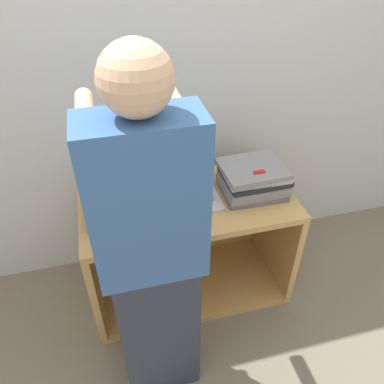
{
  "coord_description": "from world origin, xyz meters",
  "views": [
    {
      "loc": [
        -0.36,
        -1.21,
        1.91
      ],
      "look_at": [
        0.0,
        0.2,
        0.8
      ],
      "focal_mm": 35.0,
      "sensor_mm": 36.0,
      "label": 1
    }
  ],
  "objects_px": {
    "laptop_stack_left": "(119,205)",
    "laptop_stack_right": "(253,178)",
    "laptop_open": "(185,186)",
    "person": "(152,259)"
  },
  "relations": [
    {
      "from": "laptop_stack_left",
      "to": "laptop_stack_right",
      "type": "distance_m",
      "value": 0.71
    },
    {
      "from": "laptop_open",
      "to": "laptop_stack_right",
      "type": "relative_size",
      "value": 0.92
    },
    {
      "from": "laptop_stack_right",
      "to": "person",
      "type": "bearing_deg",
      "value": -141.4
    },
    {
      "from": "laptop_open",
      "to": "person",
      "type": "relative_size",
      "value": 0.2
    },
    {
      "from": "laptop_open",
      "to": "laptop_stack_right",
      "type": "bearing_deg",
      "value": -8.7
    },
    {
      "from": "person",
      "to": "laptop_stack_left",
      "type": "bearing_deg",
      "value": 99.97
    },
    {
      "from": "laptop_stack_right",
      "to": "laptop_stack_left",
      "type": "bearing_deg",
      "value": 179.43
    },
    {
      "from": "laptop_stack_right",
      "to": "person",
      "type": "relative_size",
      "value": 0.21
    },
    {
      "from": "laptop_stack_left",
      "to": "laptop_stack_right",
      "type": "xyz_separation_m",
      "value": [
        0.71,
        -0.01,
        0.04
      ]
    },
    {
      "from": "laptop_stack_right",
      "to": "person",
      "type": "xyz_separation_m",
      "value": [
        -0.62,
        -0.5,
        0.07
      ]
    }
  ]
}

